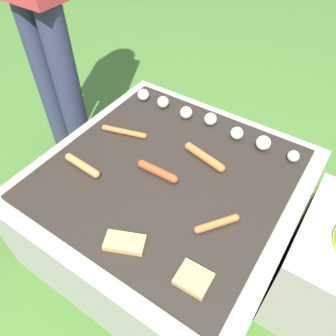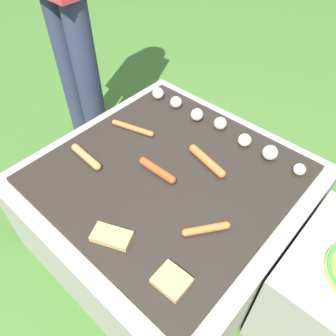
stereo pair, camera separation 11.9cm
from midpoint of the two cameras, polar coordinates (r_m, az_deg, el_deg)
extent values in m
plane|color=#3D6628|center=(1.55, 2.23, -11.88)|extent=(14.00, 14.00, 0.00)
cube|color=gray|center=(1.38, 2.48, -7.28)|extent=(0.94, 0.94, 0.42)
cube|color=black|center=(1.21, 2.81, -1.10)|extent=(0.83, 0.83, 0.02)
cylinder|color=#2D334C|center=(1.85, -14.72, 15.62)|extent=(0.12, 0.12, 0.83)
cylinder|color=#2D334C|center=(1.74, -11.73, 14.17)|extent=(0.12, 0.12, 0.83)
cylinder|color=#B7602D|center=(1.05, 9.96, -10.60)|extent=(0.10, 0.12, 0.02)
sphere|color=#B7602D|center=(1.07, 13.36, -9.87)|extent=(0.02, 0.02, 0.02)
sphere|color=#B7602D|center=(1.03, 6.43, -11.33)|extent=(0.02, 0.02, 0.02)
cylinder|color=#B7602D|center=(1.23, 9.48, 1.16)|extent=(0.17, 0.07, 0.03)
sphere|color=#B7602D|center=(1.20, 12.11, -1.14)|extent=(0.03, 0.03, 0.03)
sphere|color=#B7602D|center=(1.28, 7.01, 3.31)|extent=(0.03, 0.03, 0.03)
cylinder|color=#C6753D|center=(1.26, -11.51, 1.81)|extent=(0.15, 0.04, 0.03)
sphere|color=#C6753D|center=(1.31, -13.38, 3.39)|extent=(0.03, 0.03, 0.03)
sphere|color=#C6753D|center=(1.21, -9.50, 0.11)|extent=(0.03, 0.03, 0.03)
cylinder|color=#B7602D|center=(1.37, -3.72, 6.84)|extent=(0.18, 0.07, 0.02)
sphere|color=#B7602D|center=(1.34, -0.39, 5.80)|extent=(0.02, 0.02, 0.02)
sphere|color=#B7602D|center=(1.40, -6.90, 7.81)|extent=(0.02, 0.02, 0.02)
cylinder|color=#93421E|center=(1.18, 0.97, -0.54)|extent=(0.14, 0.03, 0.03)
sphere|color=#93421E|center=(1.22, -1.56, 1.06)|extent=(0.03, 0.03, 0.03)
sphere|color=#93421E|center=(1.15, 3.64, -2.22)|extent=(0.03, 0.03, 0.03)
cube|color=tan|center=(0.96, 4.40, -19.21)|extent=(0.10, 0.08, 0.02)
cube|color=tan|center=(1.03, -6.48, -11.93)|extent=(0.14, 0.11, 0.02)
sphere|color=silver|center=(1.54, 0.51, 12.78)|extent=(0.05, 0.05, 0.05)
sphere|color=beige|center=(1.49, 3.73, 11.27)|extent=(0.05, 0.05, 0.05)
sphere|color=beige|center=(1.42, 7.48, 9.10)|extent=(0.05, 0.05, 0.05)
sphere|color=beige|center=(1.39, 11.54, 7.52)|extent=(0.05, 0.05, 0.05)
sphere|color=silver|center=(1.33, 15.70, 4.57)|extent=(0.05, 0.05, 0.05)
sphere|color=beige|center=(1.31, 19.86, 2.39)|extent=(0.06, 0.06, 0.06)
sphere|color=beige|center=(1.29, 24.40, -0.36)|extent=(0.04, 0.04, 0.04)
camera|label=1|loc=(0.06, -87.13, 3.00)|focal=35.00mm
camera|label=2|loc=(0.06, 92.87, -3.00)|focal=35.00mm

